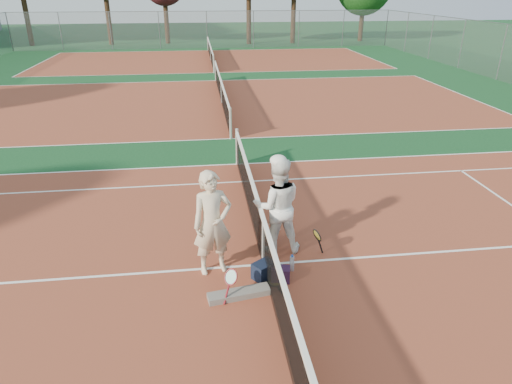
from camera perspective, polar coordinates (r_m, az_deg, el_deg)
The scene contains 17 objects.
ground at distance 8.88m, azimuth 0.91°, elevation -9.08°, with size 130.00×130.00×0.00m, color #103B1B.
court_main at distance 8.88m, azimuth 0.91°, elevation -9.06°, with size 23.77×10.97×0.01m, color brown.
court_far_a at distance 21.42m, azimuth -4.31°, elevation 11.07°, with size 23.77×10.97×0.01m, color brown.
court_far_b at distance 34.69m, azimuth -5.68°, elevation 16.11°, with size 23.77×10.97×0.01m, color brown.
net_main at distance 8.61m, azimuth 0.93°, elevation -6.25°, with size 0.10×10.98×1.02m, color black, non-canonical shape.
net_far_a at distance 21.31m, azimuth -4.35°, elevation 12.40°, with size 0.10×10.98×1.02m, color black, non-canonical shape.
net_far_b at distance 34.63m, azimuth -5.71°, elevation 16.94°, with size 0.10×10.98×1.02m, color black, non-canonical shape.
fence_back at distance 41.49m, azimuth -6.15°, elevation 19.50°, with size 32.00×0.06×3.00m, color slate, non-canonical shape.
player_a at distance 8.25m, azimuth -5.47°, elevation -3.93°, with size 0.73×0.48×1.99m, color beige.
player_b at distance 8.90m, azimuth 2.69°, elevation -1.74°, with size 0.95×0.74×1.96m, color white.
racket_red at distance 7.93m, azimuth -3.13°, elevation -11.41°, with size 0.35×0.27×0.52m, color maroon, non-canonical shape.
racket_black_held at distance 9.10m, azimuth 7.59°, elevation -6.26°, with size 0.23×0.27×0.57m, color black, non-canonical shape.
racket_spare at distance 8.39m, azimuth 2.29°, elevation -11.20°, with size 0.60×0.27×0.03m, color black, non-canonical shape.
sports_bag_navy at distance 8.44m, azimuth 1.01°, elevation -9.75°, with size 0.41×0.28×0.32m, color black.
sports_bag_purple at distance 8.39m, azimuth 3.09°, elevation -10.22°, with size 0.34×0.23×0.27m, color black.
net_cover_canvas at distance 8.04m, azimuth -2.13°, elevation -12.62°, with size 1.08×0.25×0.11m, color #635F5A.
water_bottle at distance 8.66m, azimuth 4.51°, elevation -8.92°, with size 0.09×0.09×0.30m, color silver.
Camera 1 is at (-1.08, -7.33, 4.88)m, focal length 32.00 mm.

